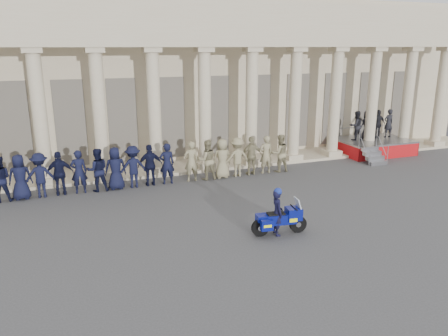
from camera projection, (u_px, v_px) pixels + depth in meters
ground at (240, 231)px, 15.46m from camera, size 90.00×90.00×0.00m
building at (152, 76)px, 27.55m from camera, size 40.00×12.50×9.00m
officer_rank at (124, 168)px, 19.92m from camera, size 16.58×0.74×1.96m
reviewing_stand at (371, 132)px, 26.35m from camera, size 4.26×4.09×2.61m
motorcycle at (280, 219)px, 15.10m from camera, size 2.00×0.88×1.29m
rider at (277, 211)px, 15.00m from camera, size 0.46×0.63×1.71m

